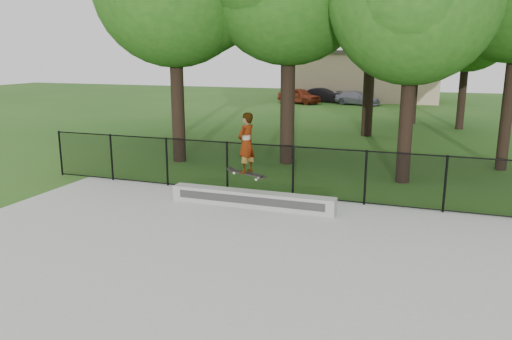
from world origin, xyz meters
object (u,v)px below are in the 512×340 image
(car_c, at_px, (358,98))
(car_a, at_px, (299,96))
(car_b, at_px, (324,95))
(skater_airborne, at_px, (246,144))
(grind_ledge, at_px, (252,199))

(car_c, bearing_deg, car_a, 112.34)
(car_b, bearing_deg, skater_airborne, -156.26)
(car_a, xyz_separation_m, car_b, (1.68, 1.97, -0.05))
(car_c, xyz_separation_m, skater_airborne, (1.35, -29.01, 1.26))
(skater_airborne, bearing_deg, car_c, 92.66)
(grind_ledge, height_order, car_c, car_c)
(car_b, height_order, car_c, car_b)
(grind_ledge, relative_size, car_a, 1.21)
(car_a, bearing_deg, grind_ledge, -145.59)
(car_b, bearing_deg, car_c, -101.06)
(grind_ledge, height_order, car_a, car_a)
(car_c, height_order, skater_airborne, skater_airborne)
(skater_airborne, bearing_deg, car_b, 98.18)
(car_c, bearing_deg, car_b, 80.33)
(grind_ledge, relative_size, car_b, 1.38)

